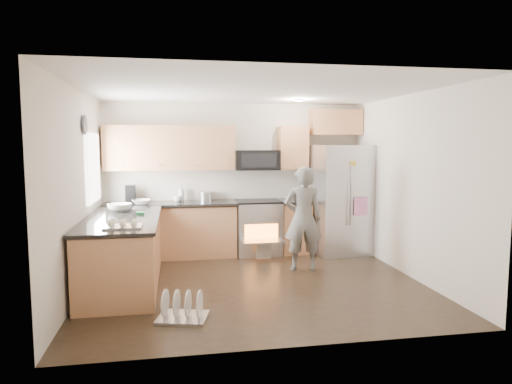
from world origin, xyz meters
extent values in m
plane|color=black|center=(0.00, 0.00, 0.00)|extent=(4.50, 4.50, 0.00)
cube|color=silver|center=(0.00, 2.00, 1.30)|extent=(4.50, 0.04, 2.60)
cube|color=silver|center=(0.00, -2.00, 1.30)|extent=(4.50, 0.04, 2.60)
cube|color=silver|center=(-2.25, 0.00, 1.30)|extent=(0.04, 4.00, 2.60)
cube|color=silver|center=(2.25, 0.00, 1.30)|extent=(0.04, 4.00, 2.60)
cube|color=white|center=(0.00, 0.00, 2.60)|extent=(4.50, 4.00, 0.04)
cube|color=white|center=(-2.23, 1.00, 1.55)|extent=(0.04, 1.00, 1.00)
cylinder|color=#F9E2C7|center=(0.90, 1.10, 2.58)|extent=(0.14, 0.14, 0.02)
cylinder|color=#474754|center=(-2.22, 0.45, 2.15)|extent=(0.03, 0.26, 0.26)
cube|color=#AC6B44|center=(-1.12, 1.70, 0.43)|extent=(2.15, 0.60, 0.87)
cube|color=black|center=(-1.12, 1.69, 0.91)|extent=(2.19, 0.64, 0.04)
cube|color=#AC6B44|center=(1.00, 1.70, 0.43)|extent=(0.50, 0.60, 0.87)
cube|color=black|center=(1.00, 1.69, 0.91)|extent=(0.54, 0.64, 0.04)
cube|color=#AC6B44|center=(-1.12, 1.83, 1.83)|extent=(2.16, 0.33, 0.74)
cube|color=#AC6B44|center=(1.00, 1.83, 1.83)|extent=(0.50, 0.33, 0.74)
cube|color=#AC6B44|center=(1.78, 1.83, 2.28)|extent=(0.90, 0.33, 0.44)
imported|color=white|center=(-1.60, 1.60, 0.96)|extent=(0.30, 0.30, 0.07)
imported|color=silver|center=(-0.95, 1.87, 1.07)|extent=(0.11, 0.11, 0.28)
imported|color=silver|center=(-1.02, 1.76, 0.98)|extent=(0.13, 0.13, 0.10)
cylinder|color=#B7B7BC|center=(-0.54, 1.86, 1.00)|extent=(0.23, 0.23, 0.15)
cube|color=black|center=(-1.77, 1.75, 1.07)|extent=(0.16, 0.19, 0.30)
cylinder|color=#B7B7BC|center=(1.10, 1.75, 0.97)|extent=(0.10, 0.10, 0.08)
cube|color=#AC6B44|center=(-1.75, 0.25, 0.43)|extent=(0.90, 2.30, 0.87)
cube|color=black|center=(-1.75, 0.25, 0.91)|extent=(0.96, 2.36, 0.04)
imported|color=white|center=(-1.85, 0.83, 0.98)|extent=(0.35, 0.35, 0.11)
cube|color=#31AC5F|center=(-1.53, 0.47, 0.94)|extent=(0.11, 0.08, 0.03)
cube|color=#B7B7BC|center=(-1.66, -0.53, 0.97)|extent=(0.43, 0.33, 0.09)
cube|color=#B7B7BC|center=(0.35, 1.68, 0.45)|extent=(0.76, 0.62, 0.90)
cube|color=black|center=(0.35, 1.68, 0.92)|extent=(0.76, 0.60, 0.03)
cube|color=orange|center=(0.35, 1.36, 0.40)|extent=(0.56, 0.02, 0.34)
cube|color=#B7B7BC|center=(0.35, 1.20, 0.32)|extent=(0.70, 0.34, 0.03)
cube|color=silver|center=(0.35, 1.15, 0.18)|extent=(0.24, 0.03, 0.28)
cube|color=black|center=(0.35, 1.80, 1.62)|extent=(0.76, 0.40, 0.34)
cube|color=#B7B7BC|center=(1.77, 1.45, 0.94)|extent=(0.99, 0.80, 1.88)
cylinder|color=#B7B7BC|center=(1.74, 1.08, 1.07)|extent=(0.02, 0.02, 1.02)
cylinder|color=#B7B7BC|center=(1.80, 1.08, 1.07)|extent=(0.02, 0.02, 1.02)
cube|color=#FF93DB|center=(1.97, 1.09, 0.87)|extent=(0.24, 0.03, 0.31)
cube|color=#7B99C6|center=(1.59, 1.09, 1.38)|extent=(0.18, 0.02, 0.22)
imported|color=slate|center=(0.83, 0.54, 0.78)|extent=(0.62, 0.45, 1.57)
cube|color=#B7B7BC|center=(-0.99, -1.12, 0.02)|extent=(0.61, 0.54, 0.03)
cylinder|color=silver|center=(-1.18, -1.07, 0.18)|extent=(0.09, 0.29, 0.29)
cylinder|color=silver|center=(-1.06, -1.10, 0.18)|extent=(0.09, 0.29, 0.29)
cylinder|color=silver|center=(-0.93, -1.13, 0.18)|extent=(0.09, 0.29, 0.29)
cylinder|color=silver|center=(-0.81, -1.16, 0.18)|extent=(0.09, 0.29, 0.29)
camera|label=1|loc=(-1.04, -5.97, 1.89)|focal=32.00mm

